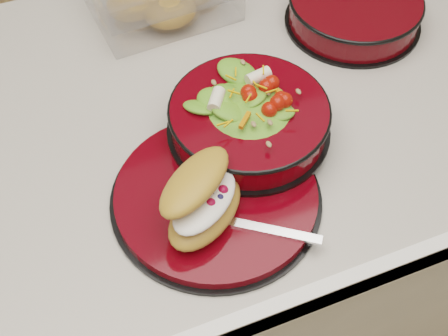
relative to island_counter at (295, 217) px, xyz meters
name	(u,v)px	position (x,y,z in m)	size (l,w,h in m)	color
island_counter	(295,217)	(0.00, 0.00, 0.00)	(1.24, 0.74, 0.90)	white
dinner_plate	(217,196)	(-0.25, -0.18, 0.46)	(0.29, 0.29, 0.02)	black
salad_bowl	(249,114)	(-0.17, -0.10, 0.50)	(0.24, 0.24, 0.10)	black
croissant	(203,199)	(-0.28, -0.21, 0.50)	(0.15, 0.15, 0.08)	#AF7F35
fork	(248,225)	(-0.24, -0.25, 0.47)	(0.16, 0.12, 0.00)	silver
extra_bowl	(355,9)	(0.11, 0.08, 0.48)	(0.24, 0.24, 0.05)	black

